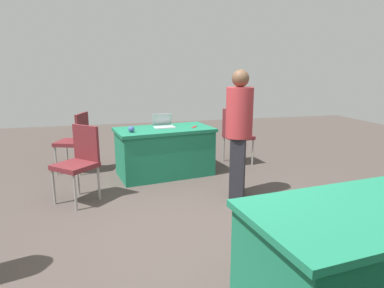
# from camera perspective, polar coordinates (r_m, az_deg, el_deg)

# --- Properties ---
(ground_plane) EXTENTS (14.40, 14.40, 0.00)m
(ground_plane) POSITION_cam_1_polar(r_m,az_deg,el_deg) (3.50, 0.67, -15.31)
(ground_plane) COLOR #4C423D
(table_foreground) EXTENTS (1.58, 1.01, 0.75)m
(table_foreground) POSITION_cam_1_polar(r_m,az_deg,el_deg) (5.22, -4.75, -1.28)
(table_foreground) COLOR #1E7A56
(table_foreground) RESTS_ON ground
(table_mid_right) EXTENTS (1.91, 1.08, 0.75)m
(table_mid_right) POSITION_cam_1_polar(r_m,az_deg,el_deg) (2.75, 28.48, -16.47)
(table_mid_right) COLOR #1E7A56
(table_mid_right) RESTS_ON ground
(chair_near_front) EXTENTS (0.56, 0.56, 0.96)m
(chair_near_front) POSITION_cam_1_polar(r_m,az_deg,el_deg) (5.63, -19.47, 0.93)
(chair_near_front) COLOR #9E9993
(chair_near_front) RESTS_ON ground
(chair_tucked_left) EXTENTS (0.47, 0.47, 0.96)m
(chair_tucked_left) POSITION_cam_1_polar(r_m,az_deg,el_deg) (5.81, 7.39, 1.94)
(chair_tucked_left) COLOR #9E9993
(chair_tucked_left) RESTS_ON ground
(chair_tucked_right) EXTENTS (0.62, 0.62, 0.96)m
(chair_tucked_right) POSITION_cam_1_polar(r_m,az_deg,el_deg) (4.37, -18.90, -2.44)
(chair_tucked_right) COLOR #9E9993
(chair_tucked_right) RESTS_ON ground
(person_attendee_browsing) EXTENTS (0.46, 0.46, 1.64)m
(person_attendee_browsing) POSITION_cam_1_polar(r_m,az_deg,el_deg) (4.23, 8.10, 2.73)
(person_attendee_browsing) COLOR #26262D
(person_attendee_browsing) RESTS_ON ground
(laptop_silver) EXTENTS (0.34, 0.32, 0.21)m
(laptop_silver) POSITION_cam_1_polar(r_m,az_deg,el_deg) (5.22, -4.90, 3.34)
(laptop_silver) COLOR silver
(laptop_silver) RESTS_ON table_foreground
(yarn_ball) EXTENTS (0.09, 0.09, 0.09)m
(yarn_ball) POSITION_cam_1_polar(r_m,az_deg,el_deg) (4.86, -10.42, 2.53)
(yarn_ball) COLOR #3F5999
(yarn_ball) RESTS_ON table_foreground
(scissors_red) EXTENTS (0.13, 0.17, 0.01)m
(scissors_red) POSITION_cam_1_polar(r_m,az_deg,el_deg) (5.21, 0.41, 2.98)
(scissors_red) COLOR red
(scissors_red) RESTS_ON table_foreground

